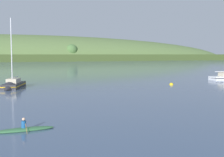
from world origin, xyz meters
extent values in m
cube|color=#3C4E24|center=(25.30, 235.99, 2.53)|extent=(503.06, 67.54, 5.05)
ellipsoid|color=#56703D|center=(-1.61, 253.22, 0.00)|extent=(403.28, 78.66, 41.80)
sphere|color=#476B38|center=(31.21, 227.48, 8.28)|extent=(9.24, 9.24, 9.24)
cylinder|color=silver|center=(19.99, 48.24, 1.70)|extent=(3.43, 0.45, 0.15)
cube|color=#232328|center=(-20.42, 48.23, 0.07)|extent=(4.14, 7.14, 1.37)
cone|color=#232328|center=(-21.41, 44.99, 0.07)|extent=(2.56, 2.25, 2.16)
cube|color=gold|center=(-20.42, 48.23, 0.42)|extent=(4.16, 7.15, 0.15)
cube|color=#BCB299|center=(-20.47, 48.07, 1.12)|extent=(2.36, 3.37, 0.72)
cylinder|color=silver|center=(-20.67, 47.42, 5.72)|extent=(0.16, 0.16, 9.93)
cylinder|color=silver|center=(-20.15, 49.13, 1.63)|extent=(1.16, 3.44, 0.13)
ellipsoid|color=#33663D|center=(-21.21, 20.11, 0.07)|extent=(4.15, 1.01, 0.30)
cylinder|color=navy|center=(-21.21, 20.11, 0.41)|extent=(0.33, 0.33, 0.55)
sphere|color=tan|center=(-21.21, 20.11, 0.80)|extent=(0.22, 0.22, 0.22)
cylinder|color=olive|center=(-21.09, 19.74, 0.33)|extent=(0.09, 1.25, 0.89)
sphere|color=yellow|center=(5.07, 43.54, 0.00)|extent=(0.67, 0.67, 0.67)
cylinder|color=black|center=(5.07, 43.54, 0.38)|extent=(0.04, 0.04, 0.08)
camera|label=1|loc=(-22.81, -0.96, 5.21)|focal=48.48mm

